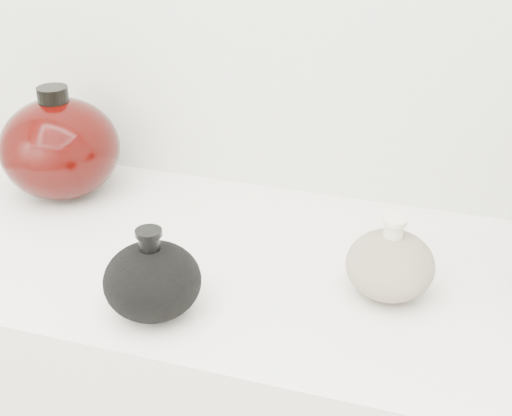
% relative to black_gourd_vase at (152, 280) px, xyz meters
% --- Properties ---
extents(black_gourd_vase, '(0.14, 0.14, 0.13)m').
position_rel_black_gourd_vase_xyz_m(black_gourd_vase, '(0.00, 0.00, 0.00)').
color(black_gourd_vase, black).
rests_on(black_gourd_vase, display_counter).
extents(cream_gourd_vase, '(0.15, 0.15, 0.12)m').
position_rel_black_gourd_vase_xyz_m(cream_gourd_vase, '(0.29, 0.14, -0.00)').
color(cream_gourd_vase, beige).
rests_on(cream_gourd_vase, display_counter).
extents(left_round_pot, '(0.23, 0.23, 0.20)m').
position_rel_black_gourd_vase_xyz_m(left_round_pot, '(-0.30, 0.27, 0.04)').
color(left_round_pot, black).
rests_on(left_round_pot, display_counter).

